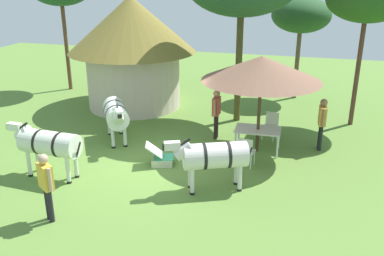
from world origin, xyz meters
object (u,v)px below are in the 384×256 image
Objects in this scene: patio_dining_table at (258,131)px; zebra_by_umbrella at (213,156)px; patio_chair_east_end at (246,150)px; striped_lounge_chair at (160,156)px; zebra_toward_hut at (116,114)px; patio_chair_near_hut at (271,124)px; thatched_hut at (132,45)px; guest_beside_umbrella at (216,110)px; zebra_nearest_camera at (48,143)px; standing_watcher at (46,181)px; shade_umbrella at (262,69)px; acacia_tree_left_background at (301,16)px; guest_behind_table at (322,119)px.

zebra_by_umbrella is at bearing -105.77° from patio_dining_table.
patio_chair_east_end reaches higher than striped_lounge_chair.
zebra_toward_hut is at bearing 33.95° from zebra_by_umbrella.
patio_chair_east_end is 4.50m from zebra_toward_hut.
patio_chair_east_end is at bearing -98.30° from patio_dining_table.
patio_dining_table is at bearing 153.87° from zebra_toward_hut.
zebra_toward_hut is (-1.98, 1.31, 0.70)m from striped_lounge_chair.
patio_chair_near_hut is at bearing 87.27° from patio_chair_east_end.
thatched_hut reaches higher than patio_dining_table.
guest_beside_umbrella reaches higher than zebra_toward_hut.
zebra_toward_hut is at bearing -9.15° from zebra_nearest_camera.
zebra_toward_hut is (-4.59, -0.43, 0.30)m from patio_dining_table.
patio_chair_east_end is 0.45× the size of zebra_toward_hut.
standing_watcher is at bearing -144.07° from zebra_nearest_camera.
zebra_toward_hut is at bearing -75.70° from thatched_hut.
patio_chair_east_end and patio_chair_near_hut have the same top height.
patio_chair_near_hut is 1.91m from guest_beside_umbrella.
patio_dining_table is (0.00, 0.00, -1.98)m from shade_umbrella.
zebra_by_umbrella is (1.82, -1.05, 0.68)m from striped_lounge_chair.
standing_watcher is 0.77× the size of zebra_by_umbrella.
acacia_tree_left_background is (0.83, 6.42, 2.91)m from patio_dining_table.
thatched_hut is 2.19× the size of zebra_nearest_camera.
acacia_tree_left_background is (6.06, 9.69, 2.59)m from zebra_nearest_camera.
thatched_hut is 5.67× the size of patio_chair_east_end.
patio_chair_near_hut is 7.72m from standing_watcher.
patio_chair_east_end is 0.98× the size of striped_lounge_chair.
zebra_by_umbrella is 9.71m from acacia_tree_left_background.
zebra_toward_hut is at bearing -128.35° from acacia_tree_left_background.
guest_behind_table is 0.72× the size of zebra_nearest_camera.
thatched_hut reaches higher than guest_behind_table.
standing_watcher is (-4.01, -5.19, -1.65)m from shade_umbrella.
patio_chair_east_end is at bearing -64.33° from zebra_nearest_camera.
zebra_by_umbrella is 4.47m from zebra_toward_hut.
zebra_nearest_camera is at bearing -147.94° from patio_dining_table.
zebra_nearest_camera is at bearing -147.94° from shade_umbrella.
striped_lounge_chair is at bearing -56.07° from zebra_nearest_camera.
acacia_tree_left_background reaches higher than guest_behind_table.
patio_chair_near_hut is at bearing -95.88° from acacia_tree_left_background.
shade_umbrella is 2.14× the size of guest_behind_table.
guest_behind_table is at bearing -20.02° from thatched_hut.
zebra_by_umbrella is at bearing 41.95° from striped_lounge_chair.
guest_behind_table reaches higher than zebra_toward_hut.
patio_chair_east_end is 5.47m from zebra_nearest_camera.
patio_chair_near_hut is 0.42× the size of zebra_by_umbrella.
standing_watcher is at bearing -125.68° from patio_chair_east_end.
thatched_hut reaches higher than acacia_tree_left_background.
acacia_tree_left_background reaches higher than zebra_by_umbrella.
acacia_tree_left_background is at bearing 139.21° from striped_lounge_chair.
guest_behind_table reaches higher than striped_lounge_chair.
zebra_toward_hut is (-4.41, 0.80, 0.43)m from patio_chair_east_end.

